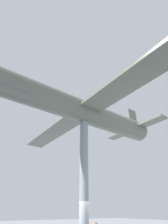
{
  "coord_description": "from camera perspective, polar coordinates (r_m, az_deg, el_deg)",
  "views": [
    {
      "loc": [
        -9.79,
        6.53,
        2.0
      ],
      "look_at": [
        0.0,
        0.0,
        8.68
      ],
      "focal_mm": 28.0,
      "sensor_mm": 36.0,
      "label": 1
    }
  ],
  "objects": [
    {
      "name": "suspended_airplane",
      "position": [
        13.41,
        -0.89,
        0.37
      ],
      "size": [
        19.89,
        15.18,
        3.07
      ],
      "rotation": [
        0.0,
        0.0,
        0.04
      ],
      "color": "slate",
      "rests_on": "support_pylon_central"
    },
    {
      "name": "support_pylon_central",
      "position": [
        11.92,
        0.0,
        -20.41
      ],
      "size": [
        0.58,
        0.58,
        7.81
      ],
      "color": "#999EA3",
      "rests_on": "ground_plane"
    }
  ]
}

